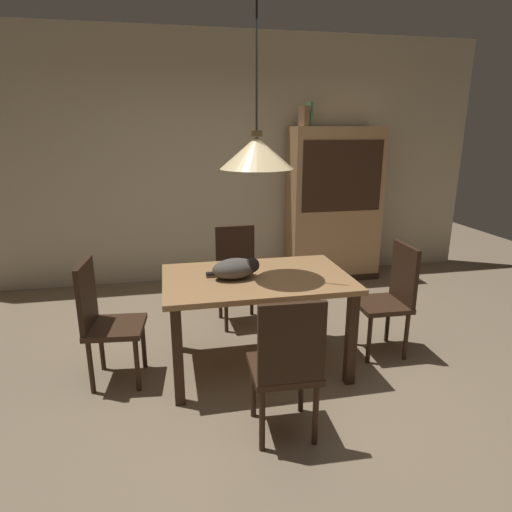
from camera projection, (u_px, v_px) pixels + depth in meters
name	position (u px, v px, depth m)	size (l,w,h in m)	color
ground	(276.00, 390.00, 3.15)	(10.00, 10.00, 0.00)	#847056
back_wall	(223.00, 161.00, 5.23)	(6.40, 0.10, 2.90)	beige
dining_table	(257.00, 289.00, 3.31)	(1.40, 0.90, 0.75)	#A87A4C
chair_far_back	(237.00, 271.00, 4.17)	(0.42, 0.42, 0.93)	#382316
chair_near_front	(287.00, 363.00, 2.52)	(0.42, 0.42, 0.93)	#382316
chair_right_side	(391.00, 295.00, 3.57)	(0.41, 0.41, 0.93)	#382316
chair_left_side	(104.00, 317.00, 3.14)	(0.44, 0.44, 0.93)	#382316
cat_sleeping	(236.00, 268.00, 3.22)	(0.39, 0.27, 0.16)	#4C4742
pendant_lamp	(257.00, 152.00, 3.03)	(0.52, 0.52, 1.30)	beige
hutch_bookcase	(334.00, 208.00, 5.33)	(1.12, 0.45, 1.85)	tan
book_brown_thick	(304.00, 116.00, 4.95)	(0.06, 0.24, 0.22)	brown
book_green_slim	(309.00, 114.00, 4.96)	(0.03, 0.20, 0.26)	#427A4C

